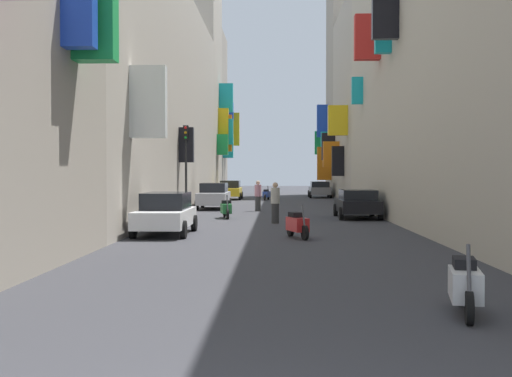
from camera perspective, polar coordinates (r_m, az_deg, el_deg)
name	(u,v)px	position (r m, az deg, el deg)	size (l,w,h in m)	color
ground_plane	(276,213)	(33.81, 1.86, -2.23)	(140.00, 140.00, 0.00)	#38383D
building_left_mid_a	(130,98)	(35.20, -11.40, 8.12)	(7.24, 31.52, 12.56)	#B2A899
building_left_mid_b	(184,92)	(54.67, -6.61, 8.68)	(7.26, 7.68, 18.18)	#B2A899
building_left_mid_c	(194,116)	(61.38, -5.64, 6.62)	(7.39, 6.26, 15.47)	#9E9384
building_right_near	(499,26)	(24.80, 21.25, 13.61)	(7.23, 38.26, 14.87)	#BCB29E
building_right_mid_a	(380,104)	(49.76, 11.19, 7.52)	(7.38, 13.66, 14.95)	#B2A899
building_right_mid_b	(361,90)	(60.75, 9.52, 8.86)	(7.30, 8.08, 20.13)	#9E9384
parked_car_black	(357,203)	(30.28, 9.21, -1.30)	(1.98, 4.20, 1.36)	black
parked_car_grey	(320,189)	(54.88, 5.81, -0.05)	(1.91, 4.05, 1.41)	slate
parked_car_white	(166,213)	(22.21, -8.22, -2.19)	(1.85, 4.05, 1.47)	white
parked_car_yellow	(230,190)	(50.93, -2.36, -0.11)	(1.90, 4.11, 1.53)	gold
parked_car_silver	(214,195)	(37.62, -3.85, -0.63)	(1.87, 4.31, 1.56)	#B7B7BC
scooter_red	(297,224)	(20.76, 3.77, -3.27)	(0.77, 1.77, 1.13)	red
scooter_white	(465,285)	(10.16, 18.49, -8.29)	(0.64, 1.76, 1.13)	silver
scooter_blue	(267,194)	(49.64, 0.97, -0.53)	(0.64, 1.97, 1.13)	#2D4CAD
scooter_green	(226,209)	(29.83, -2.75, -1.84)	(0.64, 1.83, 1.13)	#287F3D
pedestrian_crossing	(275,203)	(26.78, 1.76, -1.31)	(0.52, 0.52, 1.76)	#2F2F2F
pedestrian_near_left	(258,196)	(35.26, 0.18, -0.68)	(0.53, 0.53, 1.72)	#393939
traffic_light_near_corner	(186,155)	(32.26, -6.39, 3.09)	(0.26, 0.34, 4.58)	#2D2D2D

